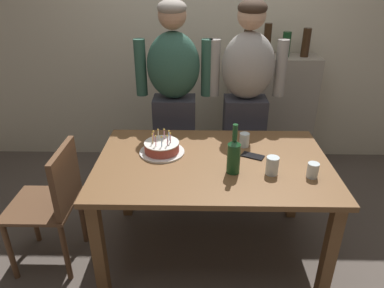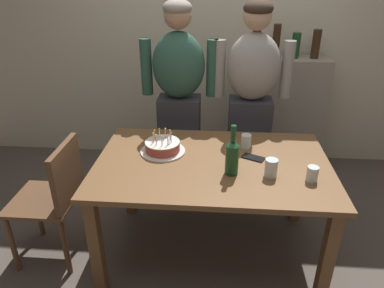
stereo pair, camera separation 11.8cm
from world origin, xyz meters
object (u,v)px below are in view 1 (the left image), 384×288
birthday_cake (162,148)px  person_man_bearded (174,103)px  wine_bottle (234,155)px  person_woman_cardigan (245,104)px  water_glass_far (244,140)px  cell_phone (253,156)px  water_glass_side (272,166)px  water_glass_near (313,170)px  dining_chair (54,198)px

birthday_cake → person_man_bearded: size_ratio=0.18×
wine_bottle → person_woman_cardigan: bearing=78.9°
water_glass_far → cell_phone: size_ratio=0.67×
birthday_cake → water_glass_side: bearing=-20.5°
water_glass_far → person_man_bearded: bearing=135.9°
birthday_cake → wine_bottle: (0.46, -0.24, 0.08)m
water_glass_near → dining_chair: 1.63m
water_glass_near → water_glass_far: water_glass_far is taller
water_glass_far → dining_chair: bearing=-165.2°
dining_chair → wine_bottle: bearing=88.9°
water_glass_far → wine_bottle: wine_bottle is taller
wine_bottle → person_man_bearded: (-0.41, 0.85, 0.02)m
cell_phone → wine_bottle: bearing=-99.8°
wine_bottle → person_woman_cardigan: 0.87m
water_glass_side → person_woman_cardigan: (-0.06, 0.87, 0.08)m
person_woman_cardigan → wine_bottle: bearing=78.9°
cell_phone → dining_chair: dining_chair is taller
water_glass_near → person_man_bearded: (-0.87, 0.90, 0.09)m
water_glass_side → dining_chair: (-1.38, 0.04, -0.28)m
birthday_cake → cell_phone: birthday_cake is taller
water_glass_side → wine_bottle: (-0.23, 0.02, 0.06)m
cell_phone → person_man_bearded: size_ratio=0.09×
birthday_cake → person_man_bearded: 0.62m
birthday_cake → water_glass_near: bearing=-17.4°
water_glass_side → dining_chair: bearing=178.4°
wine_bottle → person_man_bearded: bearing=115.6°
dining_chair → birthday_cake: bearing=107.6°
birthday_cake → water_glass_far: bearing=11.2°
wine_bottle → person_woman_cardigan: person_woman_cardigan is taller
birthday_cake → cell_phone: size_ratio=2.10×
water_glass_side → person_man_bearded: person_man_bearded is taller
birthday_cake → water_glass_near: (0.92, -0.29, 0.01)m
cell_phone → person_man_bearded: 0.87m
water_glass_near → dining_chair: dining_chair is taller
person_man_bearded → birthday_cake: bearing=85.7°
water_glass_near → water_glass_far: bearing=131.9°
water_glass_far → person_man_bearded: (-0.52, 0.50, 0.09)m
water_glass_far → water_glass_side: bearing=-71.3°
person_woman_cardigan → dining_chair: 1.59m
water_glass_side → birthday_cake: bearing=159.5°
birthday_cake → dining_chair: (-0.69, -0.22, -0.26)m
wine_bottle → water_glass_side: bearing=-3.7°
cell_phone → water_glass_side: bearing=-42.3°
wine_bottle → birthday_cake: bearing=152.1°
water_glass_near → person_woman_cardigan: bearing=108.3°
person_man_bearded → person_woman_cardigan: size_ratio=1.00×
wine_bottle → cell_phone: 0.27m
water_glass_side → person_man_bearded: (-0.64, 0.87, 0.08)m
water_glass_far → wine_bottle: bearing=-106.9°
water_glass_side → cell_phone: 0.24m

